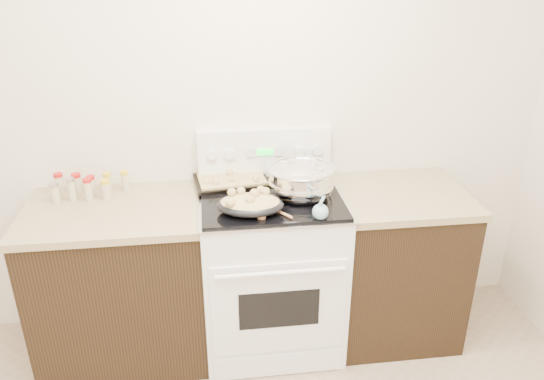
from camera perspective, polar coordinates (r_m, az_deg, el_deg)
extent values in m
cube|color=silver|center=(3.01, -7.72, 8.93)|extent=(4.00, 0.05, 2.70)
cube|color=black|center=(3.11, -15.71, -9.78)|extent=(0.90, 0.64, 0.88)
cube|color=brown|center=(2.89, -16.74, -2.19)|extent=(0.93, 0.67, 0.04)
cube|color=black|center=(3.25, 12.87, -7.89)|extent=(0.70, 0.64, 0.88)
cube|color=brown|center=(3.03, 13.67, -0.52)|extent=(0.73, 0.67, 0.04)
cube|color=white|center=(3.07, -0.12, -8.82)|extent=(0.76, 0.66, 0.92)
cube|color=white|center=(2.80, 0.77, -12.66)|extent=(0.70, 0.01, 0.55)
cube|color=black|center=(2.79, 0.79, -12.74)|extent=(0.42, 0.01, 0.22)
cylinder|color=white|center=(2.63, 0.92, -8.91)|extent=(0.65, 0.02, 0.02)
cube|color=white|center=(3.04, 0.72, -18.27)|extent=(0.70, 0.01, 0.14)
cube|color=silver|center=(2.84, -0.13, -0.94)|extent=(0.78, 0.68, 0.01)
cube|color=black|center=(2.83, -0.13, -0.72)|extent=(0.74, 0.64, 0.01)
cube|color=white|center=(3.05, -0.83, 4.11)|extent=(0.76, 0.07, 0.28)
cylinder|color=white|center=(2.98, -6.48, 3.77)|extent=(0.06, 0.02, 0.06)
cylinder|color=white|center=(2.98, -4.55, 3.87)|extent=(0.06, 0.02, 0.06)
cylinder|color=white|center=(3.03, 3.04, 4.22)|extent=(0.06, 0.02, 0.06)
cylinder|color=white|center=(3.05, 4.90, 4.29)|extent=(0.06, 0.02, 0.06)
cube|color=#19E533|center=(3.00, -0.74, 4.08)|extent=(0.09, 0.00, 0.04)
cube|color=silver|center=(2.99, -2.26, 4.00)|extent=(0.05, 0.00, 0.05)
cube|color=silver|center=(3.01, 0.78, 4.14)|extent=(0.05, 0.00, 0.05)
ellipsoid|color=silver|center=(2.82, 3.14, 0.76)|extent=(0.45, 0.45, 0.21)
cylinder|color=silver|center=(2.84, 3.11, -0.43)|extent=(0.19, 0.19, 0.01)
torus|color=silver|center=(2.78, 3.18, 2.34)|extent=(0.36, 0.36, 0.02)
cylinder|color=silver|center=(2.81, 3.15, 1.18)|extent=(0.34, 0.34, 0.12)
cylinder|color=brown|center=(2.79, 3.17, 2.12)|extent=(0.32, 0.32, 0.00)
cube|color=beige|center=(2.68, 4.57, 1.26)|extent=(0.03, 0.03, 0.02)
cube|color=beige|center=(2.78, 5.25, 2.15)|extent=(0.03, 0.03, 0.02)
cube|color=beige|center=(2.73, 4.32, 1.76)|extent=(0.04, 0.04, 0.03)
cube|color=beige|center=(2.85, 1.22, 2.83)|extent=(0.03, 0.03, 0.03)
cube|color=beige|center=(2.77, 4.33, 2.09)|extent=(0.02, 0.02, 0.02)
cube|color=beige|center=(2.78, 4.77, 2.14)|extent=(0.03, 0.03, 0.02)
cube|color=beige|center=(2.75, 4.04, 1.92)|extent=(0.03, 0.03, 0.02)
cube|color=beige|center=(2.77, 2.20, 2.15)|extent=(0.03, 0.03, 0.02)
cube|color=beige|center=(2.75, 3.85, 1.95)|extent=(0.02, 0.02, 0.02)
cube|color=beige|center=(2.78, 5.19, 2.11)|extent=(0.04, 0.04, 0.03)
cube|color=beige|center=(2.82, 1.18, 2.56)|extent=(0.03, 0.03, 0.02)
ellipsoid|color=black|center=(2.64, -2.36, -1.62)|extent=(0.37, 0.28, 0.08)
ellipsoid|color=tan|center=(2.64, -2.36, -1.38)|extent=(0.33, 0.25, 0.06)
sphere|color=tan|center=(2.68, -0.70, -0.18)|extent=(0.05, 0.05, 0.05)
sphere|color=tan|center=(2.57, -4.67, -1.30)|extent=(0.04, 0.04, 0.04)
sphere|color=tan|center=(2.67, -4.35, -0.25)|extent=(0.04, 0.04, 0.04)
sphere|color=tan|center=(2.69, -3.37, -0.11)|extent=(0.04, 0.04, 0.04)
sphere|color=tan|center=(2.57, -4.52, -1.37)|extent=(0.05, 0.05, 0.05)
sphere|color=tan|center=(2.69, -1.22, 0.01)|extent=(0.04, 0.04, 0.04)
sphere|color=tan|center=(2.59, -2.40, -1.08)|extent=(0.05, 0.05, 0.05)
sphere|color=tan|center=(2.64, -1.90, -0.40)|extent=(0.05, 0.05, 0.05)
cube|color=black|center=(3.00, -4.37, 0.98)|extent=(0.44, 0.33, 0.02)
cube|color=tan|center=(2.99, -4.38, 1.19)|extent=(0.39, 0.29, 0.02)
sphere|color=tan|center=(2.93, -7.04, 0.75)|extent=(0.03, 0.03, 0.03)
sphere|color=tan|center=(3.06, -2.17, 2.12)|extent=(0.04, 0.04, 0.04)
sphere|color=tan|center=(3.07, -5.73, 1.98)|extent=(0.05, 0.05, 0.05)
sphere|color=tan|center=(2.92, -6.08, 0.80)|extent=(0.04, 0.04, 0.04)
sphere|color=tan|center=(2.95, -1.74, 1.22)|extent=(0.04, 0.04, 0.04)
sphere|color=tan|center=(3.06, -6.23, 1.89)|extent=(0.04, 0.04, 0.04)
sphere|color=tan|center=(3.07, -2.81, 2.10)|extent=(0.04, 0.04, 0.04)
sphere|color=tan|center=(3.03, -4.57, 1.82)|extent=(0.04, 0.04, 0.04)
sphere|color=tan|center=(2.94, -4.33, 1.06)|extent=(0.03, 0.03, 0.03)
sphere|color=tan|center=(2.93, -1.75, 1.03)|extent=(0.03, 0.03, 0.03)
cylinder|color=tan|center=(2.68, 0.02, -1.98)|extent=(0.18, 0.24, 0.01)
sphere|color=tan|center=(2.59, -1.13, -2.85)|extent=(0.04, 0.04, 0.04)
sphere|color=#7DA4BA|center=(2.60, 5.22, -2.36)|extent=(0.08, 0.08, 0.08)
cylinder|color=#7DA4BA|center=(2.69, 5.54, -0.85)|extent=(0.10, 0.25, 0.07)
cylinder|color=#BFB28C|center=(3.10, -21.86, 0.44)|extent=(0.05, 0.05, 0.11)
cylinder|color=#B21414|center=(3.08, -22.04, 1.51)|extent=(0.05, 0.05, 0.02)
cylinder|color=#BFB28C|center=(3.09, -20.20, 0.50)|extent=(0.05, 0.05, 0.10)
cylinder|color=#B21414|center=(3.07, -20.35, 1.49)|extent=(0.05, 0.05, 0.02)
cylinder|color=#BFB28C|center=(3.06, -18.83, 0.39)|extent=(0.04, 0.04, 0.09)
cylinder|color=#B21414|center=(3.04, -18.96, 1.28)|extent=(0.04, 0.04, 0.02)
cylinder|color=#BFB28C|center=(3.05, -17.24, 0.62)|extent=(0.04, 0.04, 0.09)
cylinder|color=gold|center=(3.03, -17.37, 1.59)|extent=(0.05, 0.05, 0.02)
cylinder|color=#BFB28C|center=(3.04, -15.49, 0.78)|extent=(0.04, 0.04, 0.10)
cylinder|color=gold|center=(3.01, -15.62, 1.81)|extent=(0.04, 0.04, 0.02)
cylinder|color=#BFB28C|center=(3.02, -22.28, -0.42)|extent=(0.05, 0.05, 0.09)
cylinder|color=#B2B2B7|center=(3.00, -22.45, 0.55)|extent=(0.05, 0.05, 0.02)
cylinder|color=#BFB28C|center=(3.00, -20.71, -0.12)|extent=(0.04, 0.04, 0.11)
cylinder|color=#B2B2B7|center=(2.97, -20.90, 1.04)|extent=(0.04, 0.04, 0.02)
cylinder|color=#BFB28C|center=(2.98, -19.14, -0.13)|extent=(0.04, 0.04, 0.11)
cylinder|color=#B21414|center=(2.95, -19.30, 0.98)|extent=(0.05, 0.05, 0.02)
cylinder|color=#BFB28C|center=(2.97, -17.41, -0.12)|extent=(0.05, 0.05, 0.09)
cylinder|color=gold|center=(2.95, -17.54, 0.86)|extent=(0.05, 0.05, 0.02)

